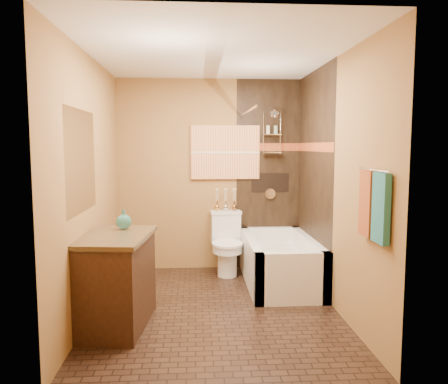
{
  "coord_description": "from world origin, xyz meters",
  "views": [
    {
      "loc": [
        -0.19,
        -4.25,
        1.63
      ],
      "look_at": [
        0.11,
        0.4,
        1.14
      ],
      "focal_mm": 35.0,
      "sensor_mm": 36.0,
      "label": 1
    }
  ],
  "objects": [
    {
      "name": "alcove_tile_right",
      "position": [
        1.19,
        0.75,
        1.25
      ],
      "size": [
        0.01,
        1.5,
        2.5
      ],
      "primitive_type": "cube",
      "color": "black",
      "rests_on": "wall_right"
    },
    {
      "name": "mosaic_band_right",
      "position": [
        1.18,
        0.75,
        1.62
      ],
      "size": [
        0.01,
        1.5,
        0.1
      ],
      "primitive_type": "cube",
      "color": "maroon",
      "rests_on": "alcove_tile_right"
    },
    {
      "name": "alcove_niche",
      "position": [
        0.8,
        1.48,
        1.15
      ],
      "size": [
        0.5,
        0.01,
        0.25
      ],
      "primitive_type": "cube",
      "color": "black",
      "rests_on": "alcove_tile_back"
    },
    {
      "name": "vanity_mirror",
      "position": [
        -1.19,
        -0.36,
        1.5
      ],
      "size": [
        0.01,
        1.0,
        0.9
      ],
      "primitive_type": "cube",
      "color": "white",
      "rests_on": "wall_left"
    },
    {
      "name": "floor",
      "position": [
        0.0,
        0.0,
        0.0
      ],
      "size": [
        3.0,
        3.0,
        0.0
      ],
      "primitive_type": "plane",
      "color": "black",
      "rests_on": "ground"
    },
    {
      "name": "vanity",
      "position": [
        -0.92,
        -0.36,
        0.42
      ],
      "size": [
        0.68,
        1.01,
        0.84
      ],
      "rotation": [
        0.0,
        0.0,
        -0.11
      ],
      "color": "black",
      "rests_on": "floor"
    },
    {
      "name": "mosaic_band_back",
      "position": [
        0.78,
        1.48,
        1.62
      ],
      "size": [
        0.85,
        0.01,
        0.1
      ],
      "primitive_type": "cube",
      "color": "maroon",
      "rests_on": "alcove_tile_back"
    },
    {
      "name": "towel_bar",
      "position": [
        1.15,
        -1.05,
        1.45
      ],
      "size": [
        0.02,
        0.55,
        0.02
      ],
      "primitive_type": "cylinder",
      "rotation": [
        1.57,
        0.0,
        0.0
      ],
      "color": "silver",
      "rests_on": "wall_right"
    },
    {
      "name": "curtain_rod",
      "position": [
        0.4,
        0.75,
        2.02
      ],
      "size": [
        0.03,
        1.55,
        0.03
      ],
      "primitive_type": "cylinder",
      "rotation": [
        1.57,
        0.0,
        0.0
      ],
      "color": "silver",
      "rests_on": "wall_back"
    },
    {
      "name": "teal_bottle",
      "position": [
        -0.87,
        -0.11,
        0.94
      ],
      "size": [
        0.15,
        0.15,
        0.23
      ],
      "primitive_type": null,
      "rotation": [
        0.0,
        0.0,
        -0.03
      ],
      "color": "#277769",
      "rests_on": "vanity"
    },
    {
      "name": "sunset_painting",
      "position": [
        0.2,
        1.48,
        1.55
      ],
      "size": [
        0.9,
        0.04,
        0.7
      ],
      "primitive_type": "cube",
      "color": "orange",
      "rests_on": "wall_back"
    },
    {
      "name": "toilet",
      "position": [
        0.2,
        1.21,
        0.4
      ],
      "size": [
        0.41,
        0.61,
        0.79
      ],
      "rotation": [
        0.0,
        0.0,
        0.09
      ],
      "color": "white",
      "rests_on": "floor"
    },
    {
      "name": "wall_back",
      "position": [
        0.0,
        1.5,
        1.25
      ],
      "size": [
        2.4,
        0.02,
        2.5
      ],
      "primitive_type": "cube",
      "color": "olive",
      "rests_on": "floor"
    },
    {
      "name": "wall_left",
      "position": [
        -1.2,
        0.0,
        1.25
      ],
      "size": [
        0.02,
        3.0,
        2.5
      ],
      "primitive_type": "cube",
      "color": "olive",
      "rests_on": "floor"
    },
    {
      "name": "alcove_tile_back",
      "position": [
        0.78,
        1.49,
        1.25
      ],
      "size": [
        0.85,
        0.01,
        2.5
      ],
      "primitive_type": "cube",
      "color": "black",
      "rests_on": "wall_back"
    },
    {
      "name": "wall_front",
      "position": [
        0.0,
        -1.5,
        1.25
      ],
      "size": [
        2.4,
        0.02,
        2.5
      ],
      "primitive_type": "cube",
      "color": "olive",
      "rests_on": "floor"
    },
    {
      "name": "bathtub",
      "position": [
        0.8,
        0.75,
        0.22
      ],
      "size": [
        0.8,
        1.5,
        0.55
      ],
      "color": "white",
      "rests_on": "floor"
    },
    {
      "name": "bud_vases",
      "position": [
        0.2,
        1.39,
        0.94
      ],
      "size": [
        0.29,
        0.06,
        0.28
      ],
      "color": "#CB8C3F",
      "rests_on": "toilet"
    },
    {
      "name": "shower_fixtures",
      "position": [
        0.8,
        1.38,
        1.67
      ],
      "size": [
        0.24,
        0.33,
        1.16
      ],
      "color": "silver",
      "rests_on": "floor"
    },
    {
      "name": "ceiling",
      "position": [
        0.0,
        0.0,
        2.5
      ],
      "size": [
        3.0,
        3.0,
        0.0
      ],
      "primitive_type": "plane",
      "color": "silver",
      "rests_on": "wall_back"
    },
    {
      "name": "towel_rust",
      "position": [
        1.16,
        -0.92,
        1.18
      ],
      "size": [
        0.05,
        0.22,
        0.52
      ],
      "primitive_type": "cube",
      "color": "#99401B",
      "rests_on": "towel_bar"
    },
    {
      "name": "wall_right",
      "position": [
        1.2,
        0.0,
        1.25
      ],
      "size": [
        0.02,
        3.0,
        2.5
      ],
      "primitive_type": "cube",
      "color": "olive",
      "rests_on": "floor"
    },
    {
      "name": "towel_teal",
      "position": [
        1.16,
        -1.18,
        1.18
      ],
      "size": [
        0.05,
        0.22,
        0.52
      ],
      "primitive_type": "cube",
      "color": "#226D72",
      "rests_on": "towel_bar"
    }
  ]
}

